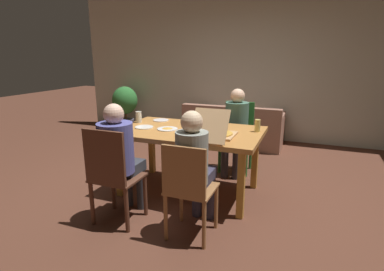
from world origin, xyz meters
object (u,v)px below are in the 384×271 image
(potted_plant, at_px, (125,104))
(chair_0, at_px, (112,173))
(person_2, at_px, (195,163))
(drinking_glass_1, at_px, (139,117))
(chair_2, at_px, (188,187))
(drinking_glass_0, at_px, (216,122))
(dining_table, at_px, (189,137))
(drinking_glass_2, at_px, (257,126))
(person_0, at_px, (119,152))
(chair_1, at_px, (238,134))
(person_1, at_px, (236,125))
(pizza_box_0, at_px, (216,133))
(plate_2, at_px, (144,127))
(couch, at_px, (233,129))
(plate_0, at_px, (161,120))
(plate_1, at_px, (167,129))

(potted_plant, bearing_deg, chair_0, -58.64)
(person_2, height_order, drinking_glass_1, person_2)
(chair_2, bearing_deg, drinking_glass_0, 94.90)
(dining_table, relative_size, drinking_glass_2, 11.92)
(drinking_glass_2, bearing_deg, person_0, -138.88)
(chair_1, bearing_deg, person_1, -90.00)
(chair_0, relative_size, pizza_box_0, 1.69)
(plate_2, distance_m, couch, 2.41)
(dining_table, distance_m, drinking_glass_0, 0.38)
(chair_1, distance_m, drinking_glass_2, 0.91)
(person_0, bearing_deg, couch, 82.12)
(pizza_box_0, distance_m, drinking_glass_2, 0.54)
(person_2, bearing_deg, person_1, 90.00)
(dining_table, xyz_separation_m, person_2, (0.36, -0.77, -0.02))
(dining_table, distance_m, chair_2, 1.01)
(pizza_box_0, height_order, drinking_glass_2, pizza_box_0)
(person_1, bearing_deg, drinking_glass_0, -99.55)
(pizza_box_0, bearing_deg, drinking_glass_1, 164.05)
(chair_2, height_order, drinking_glass_2, drinking_glass_2)
(person_1, height_order, plate_2, person_1)
(drinking_glass_0, bearing_deg, chair_1, 82.26)
(plate_0, distance_m, potted_plant, 2.75)
(person_0, bearing_deg, person_2, 3.38)
(dining_table, xyz_separation_m, chair_2, (0.36, -0.93, -0.18))
(pizza_box_0, relative_size, plate_1, 2.41)
(person_1, bearing_deg, couch, 104.37)
(plate_2, bearing_deg, couch, 76.48)
(person_2, xyz_separation_m, drinking_glass_2, (0.39, 0.97, 0.17))
(drinking_glass_1, bearing_deg, drinking_glass_2, 2.51)
(person_2, distance_m, pizza_box_0, 0.60)
(chair_0, height_order, couch, chair_0)
(plate_1, distance_m, potted_plant, 3.25)
(chair_2, bearing_deg, chair_0, -178.06)
(dining_table, xyz_separation_m, drinking_glass_0, (0.26, 0.23, 0.15))
(potted_plant, bearing_deg, chair_1, -26.26)
(chair_0, relative_size, chair_2, 1.08)
(chair_1, bearing_deg, plate_1, -120.27)
(chair_2, distance_m, couch, 3.16)
(drinking_glass_2, distance_m, potted_plant, 3.83)
(chair_2, bearing_deg, person_1, 90.00)
(plate_1, bearing_deg, person_1, 55.96)
(drinking_glass_2, xyz_separation_m, couch, (-0.75, 2.00, -0.57))
(person_2, relative_size, drinking_glass_0, 8.01)
(person_1, relative_size, potted_plant, 1.22)
(person_0, distance_m, couch, 3.07)
(person_1, height_order, drinking_glass_1, person_1)
(chair_1, relative_size, person_1, 0.83)
(drinking_glass_1, bearing_deg, plate_0, 42.51)
(chair_0, distance_m, potted_plant, 3.85)
(drinking_glass_2, bearing_deg, drinking_glass_1, -177.49)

